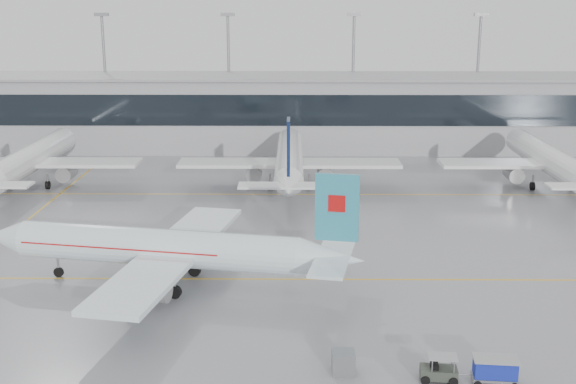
{
  "coord_description": "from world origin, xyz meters",
  "views": [
    {
      "loc": [
        0.65,
        -60.87,
        23.98
      ],
      "look_at": [
        0.0,
        12.0,
        5.0
      ],
      "focal_mm": 45.0,
      "sensor_mm": 36.0,
      "label": 1
    }
  ],
  "objects_px": {
    "baggage_cart": "(495,369)",
    "baggage_tug": "(439,372)",
    "air_canada_jet": "(171,249)",
    "gse_unit": "(343,362)"
  },
  "relations": [
    {
      "from": "air_canada_jet",
      "to": "baggage_tug",
      "type": "bearing_deg",
      "value": 151.85
    },
    {
      "from": "baggage_tug",
      "to": "gse_unit",
      "type": "xyz_separation_m",
      "value": [
        -6.2,
        0.98,
        0.14
      ]
    },
    {
      "from": "air_canada_jet",
      "to": "baggage_tug",
      "type": "distance_m",
      "value": 26.14
    },
    {
      "from": "baggage_cart",
      "to": "gse_unit",
      "type": "height_order",
      "value": "baggage_cart"
    },
    {
      "from": "baggage_cart",
      "to": "baggage_tug",
      "type": "bearing_deg",
      "value": -180.0
    },
    {
      "from": "air_canada_jet",
      "to": "gse_unit",
      "type": "height_order",
      "value": "air_canada_jet"
    },
    {
      "from": "baggage_tug",
      "to": "gse_unit",
      "type": "distance_m",
      "value": 6.28
    },
    {
      "from": "baggage_tug",
      "to": "air_canada_jet",
      "type": "bearing_deg",
      "value": 146.4
    },
    {
      "from": "air_canada_jet",
      "to": "gse_unit",
      "type": "bearing_deg",
      "value": 143.17
    },
    {
      "from": "air_canada_jet",
      "to": "baggage_cart",
      "type": "xyz_separation_m",
      "value": [
        23.81,
        -16.66,
        -2.34
      ]
    }
  ]
}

